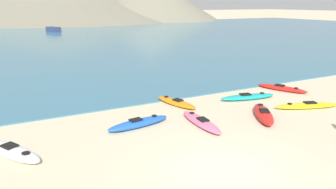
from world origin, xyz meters
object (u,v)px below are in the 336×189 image
Objects in this scene: kayak_on_sand_3 at (248,97)px; kayak_on_sand_7 at (307,106)px; kayak_on_sand_5 at (201,122)px; moored_boat_1 at (53,29)px; kayak_on_sand_2 at (176,102)px; kayak_on_sand_8 at (282,88)px; kayak_on_sand_0 at (263,114)px; kayak_on_sand_1 at (139,123)px; kayak_on_sand_4 at (12,151)px.

kayak_on_sand_7 is at bearing -59.34° from kayak_on_sand_3.
kayak_on_sand_5 is at bearing 175.05° from kayak_on_sand_7.
moored_boat_1 is at bearing 93.88° from kayak_on_sand_7.
kayak_on_sand_2 is 0.93× the size of kayak_on_sand_8.
kayak_on_sand_8 is 0.88× the size of moored_boat_1.
kayak_on_sand_5 reaches higher than kayak_on_sand_7.
kayak_on_sand_0 reaches higher than kayak_on_sand_7.
kayak_on_sand_3 is at bearing 8.42° from kayak_on_sand_1.
kayak_on_sand_7 is at bearing -86.12° from moored_boat_1.
kayak_on_sand_8 is (6.72, -0.43, 0.00)m from kayak_on_sand_2.
kayak_on_sand_5 reaches higher than kayak_on_sand_2.
kayak_on_sand_4 reaches higher than kayak_on_sand_7.
kayak_on_sand_4 is 0.89× the size of kayak_on_sand_7.
kayak_on_sand_3 is 2.88m from kayak_on_sand_7.
kayak_on_sand_3 is (6.54, 0.97, -0.02)m from kayak_on_sand_1.
kayak_on_sand_8 is (2.96, 0.47, 0.00)m from kayak_on_sand_3.
kayak_on_sand_3 is 1.08× the size of kayak_on_sand_8.
kayak_on_sand_5 is at bearing 169.62° from kayak_on_sand_0.
kayak_on_sand_1 reaches higher than kayak_on_sand_3.
kayak_on_sand_4 reaches higher than kayak_on_sand_3.
kayak_on_sand_1 is 6.61m from kayak_on_sand_3.
kayak_on_sand_0 is 4.20m from kayak_on_sand_2.
moored_boat_1 reaches higher than kayak_on_sand_1.
kayak_on_sand_0 reaches higher than kayak_on_sand_3.
moored_boat_1 is at bearing 87.74° from kayak_on_sand_2.
kayak_on_sand_4 is 0.98× the size of kayak_on_sand_8.
kayak_on_sand_5 is (-2.89, 0.53, -0.04)m from kayak_on_sand_0.
moored_boat_1 is at bearing 87.36° from kayak_on_sand_5.
kayak_on_sand_2 is 7.79m from kayak_on_sand_4.
moored_boat_1 is at bearing 79.24° from kayak_on_sand_4.
kayak_on_sand_8 is at bearing 8.58° from kayak_on_sand_1.
kayak_on_sand_1 is at bearing -95.44° from moored_boat_1.
kayak_on_sand_4 is 0.86× the size of moored_boat_1.
kayak_on_sand_1 reaches higher than kayak_on_sand_8.
kayak_on_sand_0 is at bearing -179.20° from kayak_on_sand_7.
kayak_on_sand_1 is at bearing 169.34° from kayak_on_sand_7.
kayak_on_sand_0 is 0.95× the size of kayak_on_sand_4.
kayak_on_sand_0 is 5.21m from kayak_on_sand_8.
kayak_on_sand_1 is 0.90× the size of kayak_on_sand_3.
kayak_on_sand_5 is 0.91× the size of kayak_on_sand_7.
kayak_on_sand_4 is at bearing 175.07° from kayak_on_sand_7.
kayak_on_sand_7 is 3.30m from kayak_on_sand_8.
kayak_on_sand_2 is at bearing 176.31° from kayak_on_sand_8.
kayak_on_sand_0 reaches higher than kayak_on_sand_5.
kayak_on_sand_1 reaches higher than kayak_on_sand_2.
kayak_on_sand_4 is at bearing 173.47° from kayak_on_sand_0.
kayak_on_sand_8 is (14.17, 1.85, -0.00)m from kayak_on_sand_4.
kayak_on_sand_5 is 1.00× the size of kayak_on_sand_8.
kayak_on_sand_7 is (1.47, -2.47, -0.00)m from kayak_on_sand_3.
kayak_on_sand_3 is at bearing -87.68° from moored_boat_1.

